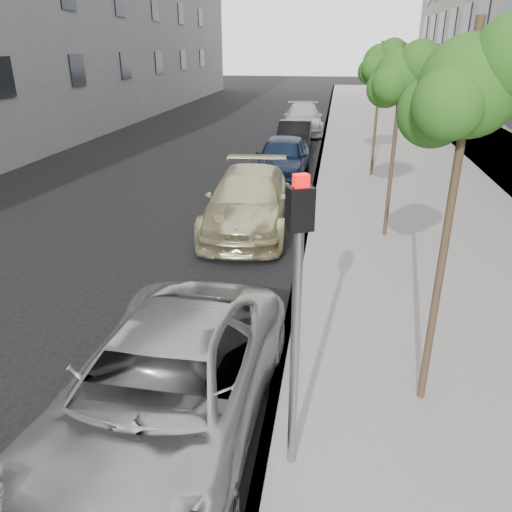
% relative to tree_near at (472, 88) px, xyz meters
% --- Properties ---
extents(ground, '(160.00, 160.00, 0.00)m').
position_rel_tree_near_xyz_m(ground, '(-3.23, -1.50, -4.23)').
color(ground, black).
rests_on(ground, ground).
extents(sidewalk, '(6.40, 72.00, 0.14)m').
position_rel_tree_near_xyz_m(sidewalk, '(1.07, 22.50, -4.16)').
color(sidewalk, gray).
rests_on(sidewalk, ground).
extents(curb, '(0.15, 72.00, 0.14)m').
position_rel_tree_near_xyz_m(curb, '(-2.05, 22.50, -4.16)').
color(curb, '#9E9B93').
rests_on(curb, ground).
extents(tree_near, '(1.51, 1.31, 4.85)m').
position_rel_tree_near_xyz_m(tree_near, '(0.00, 0.00, 0.00)').
color(tree_near, '#38281C').
rests_on(tree_near, sidewalk).
extents(tree_mid, '(1.59, 1.39, 4.65)m').
position_rel_tree_near_xyz_m(tree_mid, '(0.00, 6.50, -0.23)').
color(tree_mid, '#38281C').
rests_on(tree_mid, sidewalk).
extents(tree_far, '(1.63, 1.43, 4.75)m').
position_rel_tree_near_xyz_m(tree_far, '(0.00, 13.00, -0.16)').
color(tree_far, '#38281C').
rests_on(tree_far, sidewalk).
extents(signal_pole, '(0.29, 0.26, 3.44)m').
position_rel_tree_near_xyz_m(signal_pole, '(-1.71, -1.45, -1.96)').
color(signal_pole, '#939699').
rests_on(signal_pole, sidewalk).
extents(minivan, '(2.59, 5.34, 1.46)m').
position_rel_tree_near_xyz_m(minivan, '(-3.33, -1.17, -3.50)').
color(minivan, '#AAADAE').
rests_on(minivan, ground).
extents(suv, '(2.49, 5.45, 1.55)m').
position_rel_tree_near_xyz_m(suv, '(-3.66, 6.87, -3.46)').
color(suv, beige).
rests_on(suv, ground).
extents(sedan_blue, '(1.88, 4.63, 1.57)m').
position_rel_tree_near_xyz_m(sedan_blue, '(-3.33, 12.44, -3.45)').
color(sedan_blue, '#0F1B33').
rests_on(sedan_blue, ground).
extents(sedan_black, '(1.57, 4.26, 1.39)m').
position_rel_tree_near_xyz_m(sedan_black, '(-3.33, 17.51, -3.54)').
color(sedan_black, black).
rests_on(sedan_black, ground).
extents(sedan_rear, '(2.58, 5.48, 1.55)m').
position_rel_tree_near_xyz_m(sedan_rear, '(-3.33, 23.15, -3.46)').
color(sedan_rear, '#B3B6BB').
rests_on(sedan_rear, ground).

